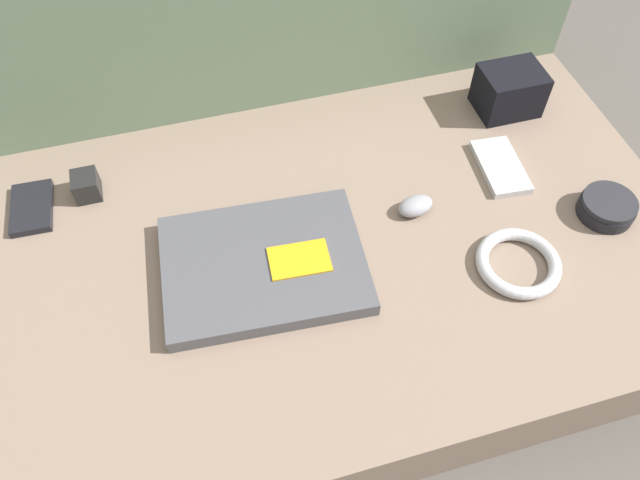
{
  "coord_description": "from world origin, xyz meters",
  "views": [
    {
      "loc": [
        -0.16,
        -0.55,
        0.91
      ],
      "look_at": [
        0.0,
        0.0,
        0.15
      ],
      "focal_mm": 35.0,
      "sensor_mm": 36.0,
      "label": 1
    }
  ],
  "objects_px": {
    "laptop": "(264,265)",
    "camera_pouch": "(509,90)",
    "computer_mouse": "(415,206)",
    "phone_silver": "(500,167)",
    "phone_black": "(32,208)",
    "speaker_puck": "(607,207)",
    "charger_brick": "(86,186)"
  },
  "relations": [
    {
      "from": "laptop",
      "to": "camera_pouch",
      "type": "bearing_deg",
      "value": 28.64
    },
    {
      "from": "computer_mouse",
      "to": "camera_pouch",
      "type": "relative_size",
      "value": 0.59
    },
    {
      "from": "phone_silver",
      "to": "phone_black",
      "type": "distance_m",
      "value": 0.78
    },
    {
      "from": "speaker_puck",
      "to": "charger_brick",
      "type": "relative_size",
      "value": 1.91
    },
    {
      "from": "speaker_puck",
      "to": "laptop",
      "type": "bearing_deg",
      "value": 175.66
    },
    {
      "from": "computer_mouse",
      "to": "phone_black",
      "type": "relative_size",
      "value": 0.6
    },
    {
      "from": "computer_mouse",
      "to": "phone_black",
      "type": "xyz_separation_m",
      "value": [
        -0.6,
        0.17,
        -0.01
      ]
    },
    {
      "from": "computer_mouse",
      "to": "charger_brick",
      "type": "height_order",
      "value": "charger_brick"
    },
    {
      "from": "phone_black",
      "to": "camera_pouch",
      "type": "xyz_separation_m",
      "value": [
        0.85,
        0.02,
        0.03
      ]
    },
    {
      "from": "phone_silver",
      "to": "camera_pouch",
      "type": "bearing_deg",
      "value": 66.42
    },
    {
      "from": "speaker_puck",
      "to": "phone_black",
      "type": "xyz_separation_m",
      "value": [
        -0.89,
        0.26,
        -0.01
      ]
    },
    {
      "from": "speaker_puck",
      "to": "charger_brick",
      "type": "height_order",
      "value": "charger_brick"
    },
    {
      "from": "laptop",
      "to": "computer_mouse",
      "type": "relative_size",
      "value": 4.86
    },
    {
      "from": "computer_mouse",
      "to": "camera_pouch",
      "type": "distance_m",
      "value": 0.32
    },
    {
      "from": "speaker_puck",
      "to": "phone_silver",
      "type": "relative_size",
      "value": 0.68
    },
    {
      "from": "laptop",
      "to": "phone_silver",
      "type": "relative_size",
      "value": 2.38
    },
    {
      "from": "laptop",
      "to": "phone_black",
      "type": "height_order",
      "value": "laptop"
    },
    {
      "from": "charger_brick",
      "to": "speaker_puck",
      "type": "bearing_deg",
      "value": -18.59
    },
    {
      "from": "laptop",
      "to": "speaker_puck",
      "type": "bearing_deg",
      "value": -0.38
    },
    {
      "from": "speaker_puck",
      "to": "camera_pouch",
      "type": "relative_size",
      "value": 0.82
    },
    {
      "from": "laptop",
      "to": "speaker_puck",
      "type": "relative_size",
      "value": 3.52
    },
    {
      "from": "speaker_puck",
      "to": "charger_brick",
      "type": "distance_m",
      "value": 0.85
    },
    {
      "from": "computer_mouse",
      "to": "speaker_puck",
      "type": "relative_size",
      "value": 0.72
    },
    {
      "from": "computer_mouse",
      "to": "speaker_puck",
      "type": "distance_m",
      "value": 0.31
    },
    {
      "from": "laptop",
      "to": "computer_mouse",
      "type": "distance_m",
      "value": 0.26
    },
    {
      "from": "phone_silver",
      "to": "charger_brick",
      "type": "distance_m",
      "value": 0.7
    },
    {
      "from": "laptop",
      "to": "computer_mouse",
      "type": "height_order",
      "value": "same"
    },
    {
      "from": "phone_silver",
      "to": "charger_brick",
      "type": "height_order",
      "value": "charger_brick"
    },
    {
      "from": "computer_mouse",
      "to": "speaker_puck",
      "type": "height_order",
      "value": "speaker_puck"
    },
    {
      "from": "laptop",
      "to": "phone_silver",
      "type": "xyz_separation_m",
      "value": [
        0.44,
        0.09,
        -0.01
      ]
    },
    {
      "from": "computer_mouse",
      "to": "phone_silver",
      "type": "xyz_separation_m",
      "value": [
        0.17,
        0.05,
        -0.01
      ]
    },
    {
      "from": "computer_mouse",
      "to": "camera_pouch",
      "type": "xyz_separation_m",
      "value": [
        0.25,
        0.19,
        0.03
      ]
    }
  ]
}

